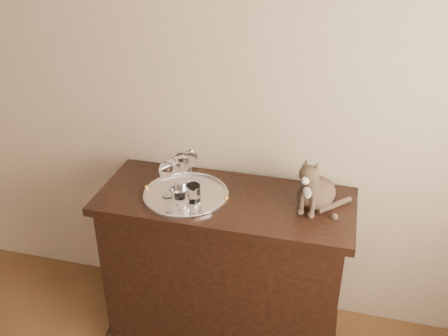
# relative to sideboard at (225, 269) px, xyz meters

# --- Properties ---
(wall_back) EXTENTS (4.00, 0.10, 2.70)m
(wall_back) POSITION_rel_sideboard_xyz_m (-0.60, 0.31, 0.93)
(wall_back) COLOR tan
(wall_back) RESTS_ON ground
(sideboard) EXTENTS (1.20, 0.50, 0.85)m
(sideboard) POSITION_rel_sideboard_xyz_m (0.00, 0.00, 0.00)
(sideboard) COLOR black
(sideboard) RESTS_ON ground
(tray) EXTENTS (0.40, 0.40, 0.01)m
(tray) POSITION_rel_sideboard_xyz_m (-0.18, -0.03, 0.43)
(tray) COLOR white
(tray) RESTS_ON sideboard
(wine_glass_a) EXTENTS (0.07, 0.07, 0.17)m
(wine_glass_a) POSITION_rel_sideboard_xyz_m (-0.24, 0.00, 0.52)
(wine_glass_a) COLOR silver
(wine_glass_a) RESTS_ON tray
(wine_glass_b) EXTENTS (0.07, 0.07, 0.19)m
(wine_glass_b) POSITION_rel_sideboard_xyz_m (-0.18, 0.07, 0.53)
(wine_glass_b) COLOR silver
(wine_glass_b) RESTS_ON tray
(wine_glass_c) EXTENTS (0.07, 0.07, 0.18)m
(wine_glass_c) POSITION_rel_sideboard_xyz_m (-0.26, -0.06, 0.52)
(wine_glass_c) COLOR white
(wine_glass_c) RESTS_ON tray
(wine_glass_d) EXTENTS (0.08, 0.08, 0.21)m
(wine_glass_d) POSITION_rel_sideboard_xyz_m (-0.20, -0.02, 0.54)
(wine_glass_d) COLOR white
(wine_glass_d) RESTS_ON tray
(tumbler_a) EXTENTS (0.07, 0.07, 0.08)m
(tumbler_a) POSITION_rel_sideboard_xyz_m (-0.13, -0.07, 0.47)
(tumbler_a) COLOR white
(tumbler_a) RESTS_ON tray
(tumbler_b) EXTENTS (0.08, 0.08, 0.09)m
(tumbler_b) POSITION_rel_sideboard_xyz_m (-0.17, -0.13, 0.48)
(tumbler_b) COLOR silver
(tumbler_b) RESTS_ON tray
(cat) EXTENTS (0.33, 0.32, 0.27)m
(cat) POSITION_rel_sideboard_xyz_m (0.41, 0.04, 0.56)
(cat) COLOR #4E3F2E
(cat) RESTS_ON sideboard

